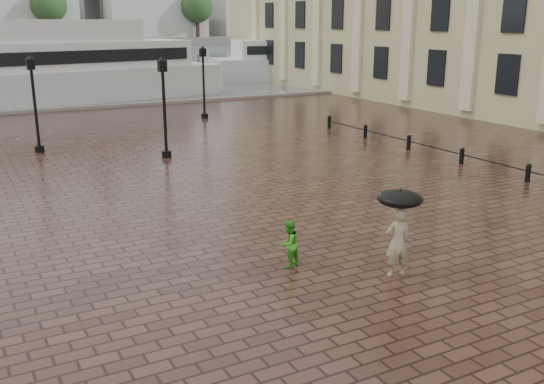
# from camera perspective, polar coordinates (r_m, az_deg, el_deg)

# --- Properties ---
(ground) EXTENTS (300.00, 300.00, 0.00)m
(ground) POSITION_cam_1_polar(r_m,az_deg,el_deg) (15.00, -3.31, -8.17)
(ground) COLOR #341E17
(ground) RESTS_ON ground
(quay_edge) EXTENTS (80.00, 0.60, 0.30)m
(quay_edge) POSITION_cam_1_polar(r_m,az_deg,el_deg) (45.22, -21.01, 7.05)
(quay_edge) COLOR slate
(quay_edge) RESTS_ON ground
(distant_skyline) EXTENTS (102.50, 22.00, 33.00)m
(distant_skyline) POSITION_cam_1_polar(r_m,az_deg,el_deg) (171.17, -10.52, 16.71)
(distant_skyline) COLOR #9D9A94
(distant_skyline) RESTS_ON ground
(bollard_row) EXTENTS (0.22, 21.22, 0.73)m
(bollard_row) POSITION_cam_1_polar(r_m,az_deg,el_deg) (27.95, 17.44, 3.35)
(bollard_row) COLOR black
(bollard_row) RESTS_ON ground
(street_lamps) EXTENTS (21.44, 14.44, 4.40)m
(street_lamps) POSITION_cam_1_polar(r_m,az_deg,el_deg) (30.55, -20.58, 7.75)
(street_lamps) COLOR black
(street_lamps) RESTS_ON ground
(adult_pedestrian) EXTENTS (0.72, 0.55, 1.76)m
(adult_pedestrian) POSITION_cam_1_polar(r_m,az_deg,el_deg) (15.16, 11.73, -4.64)
(adult_pedestrian) COLOR tan
(adult_pedestrian) RESTS_ON ground
(child_pedestrian) EXTENTS (0.74, 0.67, 1.24)m
(child_pedestrian) POSITION_cam_1_polar(r_m,az_deg,el_deg) (15.48, 1.59, -4.89)
(child_pedestrian) COLOR green
(child_pedestrian) RESTS_ON ground
(ferry_near) EXTENTS (26.45, 10.69, 8.45)m
(ferry_near) POSITION_cam_1_polar(r_m,az_deg,el_deg) (50.22, -19.44, 10.90)
(ferry_near) COLOR silver
(ferry_near) RESTS_ON ground
(ferry_far) EXTENTS (24.00, 9.86, 7.66)m
(ferry_far) POSITION_cam_1_polar(r_m,az_deg,el_deg) (67.89, 4.51, 12.59)
(ferry_far) COLOR silver
(ferry_far) RESTS_ON ground
(umbrella) EXTENTS (1.10, 1.10, 1.16)m
(umbrella) POSITION_cam_1_polar(r_m,az_deg,el_deg) (14.82, 11.97, -0.63)
(umbrella) COLOR black
(umbrella) RESTS_ON ground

